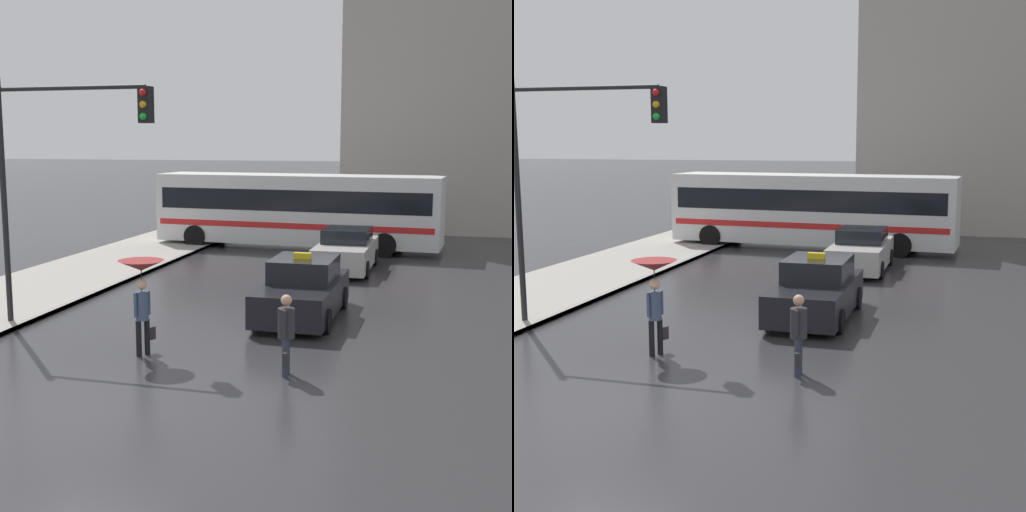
# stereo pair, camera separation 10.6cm
# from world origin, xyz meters

# --- Properties ---
(ground_plane) EXTENTS (300.00, 300.00, 0.00)m
(ground_plane) POSITION_xyz_m (0.00, 0.00, 0.00)
(ground_plane) COLOR #2D2D30
(taxi) EXTENTS (1.91, 4.27, 1.70)m
(taxi) POSITION_xyz_m (2.16, 7.30, 0.71)
(taxi) COLOR black
(taxi) RESTS_ON ground_plane
(sedan_red) EXTENTS (1.91, 4.36, 1.48)m
(sedan_red) POSITION_xyz_m (2.24, 14.40, 0.69)
(sedan_red) COLOR #B7B2AD
(sedan_red) RESTS_ON ground_plane
(city_bus) EXTENTS (12.12, 3.23, 3.11)m
(city_bus) POSITION_xyz_m (-0.56, 19.10, 1.73)
(city_bus) COLOR silver
(city_bus) RESTS_ON ground_plane
(pedestrian_with_umbrella) EXTENTS (0.97, 0.97, 2.05)m
(pedestrian_with_umbrella) POSITION_xyz_m (-0.44, 3.18, 1.64)
(pedestrian_with_umbrella) COLOR black
(pedestrian_with_umbrella) RESTS_ON ground_plane
(pedestrian_man) EXTENTS (0.34, 0.61, 1.61)m
(pedestrian_man) POSITION_xyz_m (2.80, 2.69, 0.92)
(pedestrian_man) COLOR #2D3347
(pedestrian_man) RESTS_ON ground_plane
(traffic_light) EXTENTS (3.98, 0.38, 6.01)m
(traffic_light) POSITION_xyz_m (-3.12, 4.59, 4.19)
(traffic_light) COLOR black
(traffic_light) RESTS_ON ground_plane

